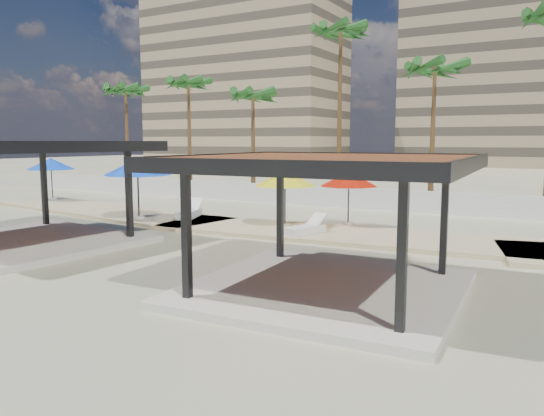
{
  "coord_description": "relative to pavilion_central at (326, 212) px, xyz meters",
  "views": [
    {
      "loc": [
        10.36,
        -12.84,
        3.89
      ],
      "look_at": [
        0.52,
        4.2,
        1.4
      ],
      "focal_mm": 35.0,
      "sensor_mm": 36.0,
      "label": 1
    }
  ],
  "objects": [
    {
      "name": "umbrella_c",
      "position": [
        -3.31,
        9.8,
        0.09
      ],
      "size": [
        2.72,
        2.72,
        2.36
      ],
      "rotation": [
        0.0,
        0.0,
        0.03
      ],
      "color": "beige",
      "rests_on": "promenade"
    },
    {
      "name": "umbrella_a",
      "position": [
        -23.38,
        9.8,
        0.34
      ],
      "size": [
        3.23,
        3.23,
        2.65
      ],
      "rotation": [
        0.0,
        0.0,
        -0.09
      ],
      "color": "beige",
      "rests_on": "promenade"
    },
    {
      "name": "building_west",
      "position": [
        -46.88,
        68.6,
        13.16
      ],
      "size": [
        34.0,
        16.0,
        32.4
      ],
      "color": "#937F60",
      "rests_on": "ground"
    },
    {
      "name": "palm_b",
      "position": [
        -19.88,
        19.3,
        5.71
      ],
      "size": [
        3.0,
        3.0,
        8.96
      ],
      "color": "brown",
      "rests_on": "ground"
    },
    {
      "name": "palm_a",
      "position": [
        -25.88,
        18.9,
        5.44
      ],
      "size": [
        3.0,
        3.0,
        8.67
      ],
      "color": "brown",
      "rests_on": "ground"
    },
    {
      "name": "umbrella_b",
      "position": [
        -5.53,
        7.95,
        0.16
      ],
      "size": [
        3.54,
        3.54,
        2.43
      ],
      "rotation": [
        0.0,
        0.0,
        -0.38
      ],
      "color": "beige",
      "rests_on": "promenade"
    },
    {
      "name": "lounger_a",
      "position": [
        -10.93,
        8.07,
        -1.72
      ],
      "size": [
        1.52,
        2.37,
        0.86
      ],
      "rotation": [
        0.0,
        0.0,
        1.96
      ],
      "color": "white",
      "rests_on": "promenade"
    },
    {
      "name": "pavilion_west",
      "position": [
        -12.34,
        -0.06,
        0.21
      ],
      "size": [
        8.23,
        8.23,
        3.9
      ],
      "rotation": [
        0.0,
        0.0,
        -0.07
      ],
      "color": "beige",
      "rests_on": "ground"
    },
    {
      "name": "lounger_b",
      "position": [
        -3.89,
        6.66,
        -1.75
      ],
      "size": [
        1.15,
        2.12,
        0.76
      ],
      "rotation": [
        0.0,
        0.0,
        1.31
      ],
      "color": "white",
      "rests_on": "promenade"
    },
    {
      "name": "ground",
      "position": [
        -4.88,
        0.6,
        -2.11
      ],
      "size": [
        200.0,
        200.0,
        0.0
      ],
      "primitive_type": "plane",
      "color": "#C8B384",
      "rests_on": "ground"
    },
    {
      "name": "boundary_wall",
      "position": [
        -4.88,
        16.6,
        -1.51
      ],
      "size": [
        56.0,
        0.3,
        1.2
      ],
      "primitive_type": "cube",
      "color": "silver",
      "rests_on": "ground"
    },
    {
      "name": "pavilion_central",
      "position": [
        0.0,
        0.0,
        0.0
      ],
      "size": [
        7.36,
        7.36,
        3.54
      ],
      "rotation": [
        0.0,
        0.0,
        0.06
      ],
      "color": "beige",
      "rests_on": "ground"
    },
    {
      "name": "building_mid",
      "position": [
        -0.88,
        78.6,
        12.16
      ],
      "size": [
        38.0,
        16.0,
        30.4
      ],
      "color": "#847259",
      "rests_on": "ground"
    },
    {
      "name": "palm_d",
      "position": [
        -7.88,
        19.5,
        8.12
      ],
      "size": [
        3.0,
        3.0,
        11.55
      ],
      "color": "brown",
      "rests_on": "ground"
    },
    {
      "name": "umbrella_f",
      "position": [
        -12.68,
        6.4,
        0.54
      ],
      "size": [
        3.58,
        3.58,
        2.87
      ],
      "rotation": [
        0.0,
        0.0,
        -0.12
      ],
      "color": "beige",
      "rests_on": "promenade"
    },
    {
      "name": "palm_e",
      "position": [
        -1.88,
        19.0,
        5.54
      ],
      "size": [
        3.0,
        3.0,
        8.78
      ],
      "color": "brown",
      "rests_on": "ground"
    },
    {
      "name": "palm_c",
      "position": [
        -13.88,
        18.7,
        4.59
      ],
      "size": [
        3.0,
        3.0,
        7.78
      ],
      "color": "brown",
      "rests_on": "ground"
    },
    {
      "name": "promenade",
      "position": [
        -2.88,
        8.27,
        -2.05
      ],
      "size": [
        44.45,
        7.97,
        0.24
      ],
      "color": "#C6B284",
      "rests_on": "ground"
    }
  ]
}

